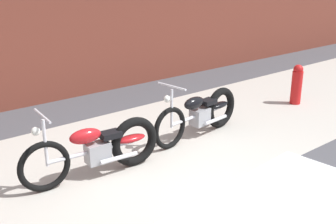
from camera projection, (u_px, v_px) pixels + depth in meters
name	position (u px, v px, depth m)	size (l,w,h in m)	color
ground_plane	(208.00, 199.00, 5.04)	(80.00, 80.00, 0.00)	#47474C
sidewalk_slab	(128.00, 153.00, 6.31)	(36.00, 3.50, 0.01)	#B2ADA3
motorcycle_red	(103.00, 148.00, 5.54)	(2.01, 0.58, 1.03)	black
motorcycle_black	(203.00, 112.00, 6.91)	(2.00, 0.58, 1.03)	black
fire_hydrant	(297.00, 84.00, 8.52)	(0.22, 0.22, 0.84)	red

